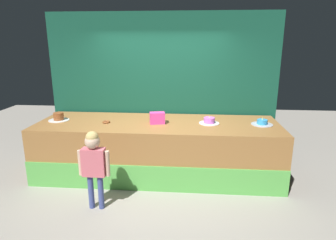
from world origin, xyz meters
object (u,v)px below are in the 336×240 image
pink_box (157,118)px  child_figure (94,160)px  cake_right (262,123)px  donut (106,122)px  cake_left (59,117)px  cake_center (209,121)px

pink_box → child_figure: bearing=-123.1°
cake_right → donut: bearing=-177.7°
cake_left → pink_box: bearing=-1.8°
child_figure → cake_left: bearing=130.6°
pink_box → cake_left: bearing=178.2°
child_figure → cake_left: 1.59m
donut → cake_center: bearing=3.6°
pink_box → cake_left: (-1.76, 0.06, -0.04)m
pink_box → donut: size_ratio=1.95×
donut → cake_right: 2.64m
child_figure → pink_box: size_ratio=4.55×
donut → cake_center: cake_center is taller
cake_left → cake_center: (2.64, 0.03, -0.01)m
cake_right → cake_center: bearing=179.6°
child_figure → donut: size_ratio=8.87×
cake_left → cake_right: 3.52m
pink_box → donut: bearing=-178.1°
cake_right → pink_box: bearing=-177.5°
cake_left → cake_center: 2.64m
donut → cake_center: size_ratio=0.37×
donut → cake_left: 0.89m
child_figure → cake_center: child_figure is taller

